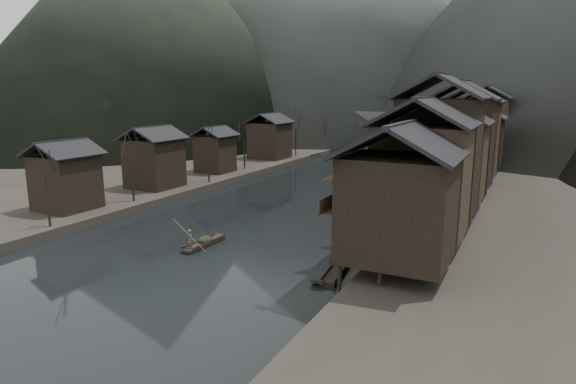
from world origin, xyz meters
The scene contains 12 objects.
water centered at (0.00, 0.00, 0.00)m, with size 300.00×300.00×0.00m, color black.
left_bank centered at (-35.00, 40.00, 0.60)m, with size 40.00×200.00×1.20m, color #2D2823.
stilt_houses centered at (17.28, 19.57, 8.77)m, with size 9.00×67.60×15.57m.
left_houses centered at (-20.50, 20.12, 5.66)m, with size 8.10×53.20×8.73m.
bare_trees centered at (-17.00, 22.45, 6.80)m, with size 3.98×74.59×7.97m.
moored_sampans centered at (11.99, 27.34, 0.20)m, with size 3.05×72.31×0.47m.
midriver_boats centered at (2.36, 50.78, 0.20)m, with size 12.34×41.25×0.45m.
stone_bridge centered at (0.00, 72.00, 5.11)m, with size 40.00×6.00×9.00m.
hero_sampan centered at (-0.98, -5.27, 0.20)m, with size 1.25×5.59×0.44m.
cargo_heap centered at (-0.98, -5.02, 0.81)m, with size 1.23×1.61×0.74m, color black.
boatman centered at (-0.95, -7.23, 1.37)m, with size 0.67×0.44×1.85m, color #4F4F51.
bamboo_pole centered at (-0.75, -7.23, 4.12)m, with size 0.06×0.06×4.70m, color #8C7A51.
Camera 1 is at (25.00, -39.17, 13.93)m, focal length 30.00 mm.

